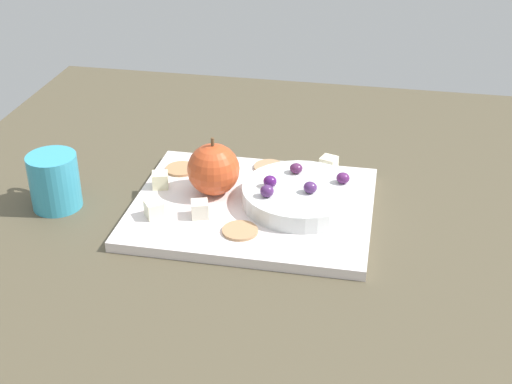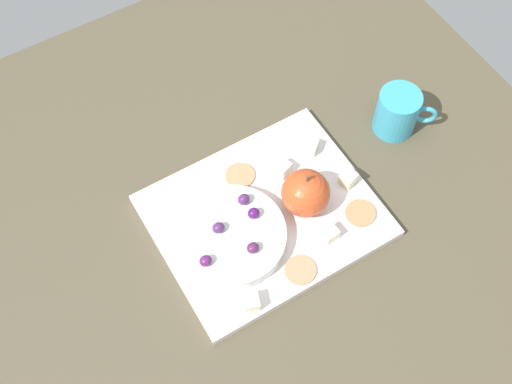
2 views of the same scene
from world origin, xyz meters
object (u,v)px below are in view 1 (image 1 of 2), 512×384
Objects in this scene: cheese_cube_2 at (154,209)px; grape_1 at (343,178)px; grape_2 at (310,189)px; grape_4 at (296,168)px; cracker_1 at (269,167)px; cracker_0 at (181,169)px; platter at (253,207)px; cheese_cube_1 at (329,164)px; cheese_cube_0 at (223,165)px; cup at (54,181)px; cheese_cube_3 at (200,209)px; cracker_2 at (240,231)px; grape_0 at (270,181)px; cheese_cube_4 at (160,180)px; serving_dish at (301,195)px; grape_3 at (267,191)px; apple_whole at (213,169)px.

grape_1 is (25.13, 10.08, 2.20)cm from cheese_cube_2.
grape_2 is 6.59cm from grape_4.
cracker_1 is at bearing 131.70° from grape_4.
cracker_0 is at bearing 91.22° from cheese_cube_2.
platter is 9.19cm from grape_2.
cheese_cube_1 is at bearing 5.70° from cracker_1.
grape_4 is at bearing -14.84° from cheese_cube_0.
grape_4 is at bearing 15.31° from cup.
cracker_2 is (6.32, -2.87, -0.96)cm from cheese_cube_3.
cracker_1 is at bearing 148.53° from grape_1.
cheese_cube_4 is at bearing 175.28° from grape_0.
grape_1 is at bearing 23.26° from serving_dish.
cheese_cube_3 is (-0.13, -13.71, 0.00)cm from cheese_cube_0.
cheese_cube_1 is 1.22× the size of grape_1.
grape_4 reaches higher than platter.
grape_3 is at bearing -149.13° from grape_1.
cup is at bearing -171.89° from grape_0.
grape_3 is at bearing -81.43° from cracker_1.
cheese_cube_3 reaches higher than cracker_1.
platter is 7.91cm from apple_whole.
platter is 7.03× the size of cracker_1.
grape_1 is 7.25cm from grape_4.
cheese_cube_2 is 27.16cm from grape_1.
cracker_2 is at bearing -126.93° from serving_dish.
cracker_2 is at bearing -91.81° from cracker_1.
platter is 14.69× the size of cheese_cube_4.
cracker_1 is 8.11cm from grape_4.
cup is at bearing -150.76° from cheese_cube_0.
serving_dish reaches higher than cracker_0.
cheese_cube_2 is 6.32cm from cheese_cube_3.
cheese_cube_3 is at bearing -113.17° from cracker_1.
grape_1 is 0.21× the size of cup.
apple_whole is 3.30× the size of cheese_cube_0.
platter is at bearing -170.09° from serving_dish.
grape_2 is at bearing -52.55° from serving_dish.
cracker_2 is at bearing -91.21° from platter.
cheese_cube_1 reaches higher than cracker_0.
apple_whole is 3.30× the size of cheese_cube_4.
grape_0 is 2.86cm from grape_3.
cheese_cube_3 is 0.48× the size of cracker_0.
cheese_cube_3 is 14.47cm from cracker_0.
cheese_cube_2 is 1.22× the size of grape_1.
cracker_0 is (-6.63, -0.82, -0.96)cm from cheese_cube_0.
cheese_cube_4 is 15.26cm from cup.
serving_dish is 1.85× the size of cup.
apple_whole is 4.01× the size of grape_1.
cheese_cube_2 is at bearing -112.93° from cheese_cube_0.
serving_dish is 14.77cm from cheese_cube_3.
serving_dish is 20.95cm from cheese_cube_2.
apple_whole is 4.01× the size of grape_3.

